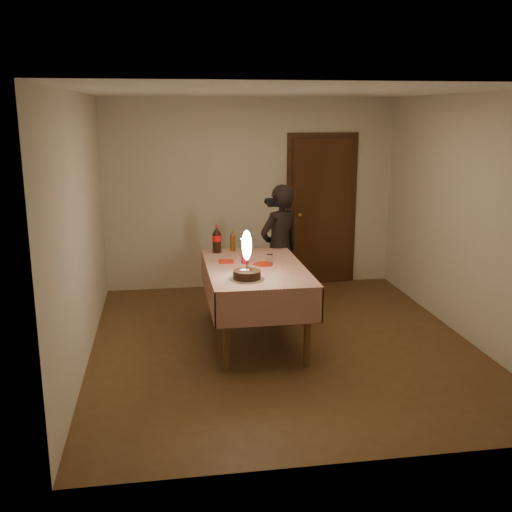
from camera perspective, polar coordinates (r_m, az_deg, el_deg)
name	(u,v)px	position (r m, az deg, el deg)	size (l,w,h in m)	color
ground	(282,344)	(6.46, 2.53, -8.33)	(4.00, 4.50, 0.01)	brown
room_shell	(286,188)	(6.12, 2.87, 6.47)	(4.04, 4.54, 2.62)	beige
dining_table	(255,276)	(6.32, -0.07, -1.93)	(1.02, 1.72, 0.83)	brown
birthday_cake	(247,267)	(5.79, -0.88, -1.05)	(0.34, 0.34, 0.48)	white
red_plate	(263,264)	(6.37, 0.68, -0.77)	(0.22, 0.22, 0.01)	red
red_cup	(245,259)	(6.39, -1.04, -0.28)	(0.08, 0.08, 0.10)	red
clear_cup	(270,258)	(6.43, 1.32, -0.24)	(0.07, 0.07, 0.09)	white
napkin_stack	(226,262)	(6.45, -2.86, -0.53)	(0.15, 0.15, 0.02)	#A42012
cola_bottle	(217,239)	(6.88, -3.75, 1.58)	(0.10, 0.10, 0.32)	black
amber_bottle_left	(233,241)	(6.97, -2.23, 1.47)	(0.06, 0.06, 0.26)	#5C310F
photographer	(280,249)	(7.21, 2.28, 0.63)	(0.69, 0.62, 1.58)	black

